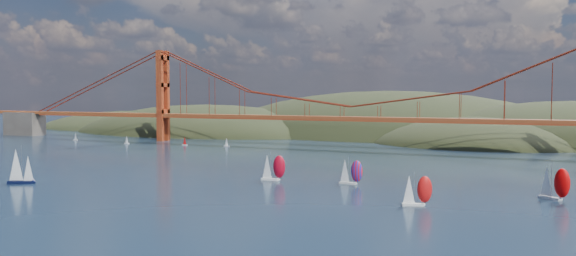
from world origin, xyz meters
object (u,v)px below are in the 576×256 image
at_px(racer_0, 273,167).
at_px(racer_1, 416,190).
at_px(racer_rwb, 350,171).
at_px(racer_2, 554,183).
at_px(sloop_navy, 20,167).

relative_size(racer_0, racer_1, 1.09).
distance_m(racer_0, racer_rwb, 25.92).
bearing_deg(racer_1, racer_0, 135.08).
distance_m(racer_0, racer_2, 83.65).
xyz_separation_m(racer_0, racer_2, (83.65, 0.10, 0.21)).
relative_size(racer_1, racer_2, 0.87).
xyz_separation_m(racer_0, racer_rwb, (25.75, 2.94, -0.39)).
relative_size(racer_0, racer_2, 0.96).
bearing_deg(racer_0, racer_rwb, 3.65).
bearing_deg(racer_2, sloop_navy, -132.23).
relative_size(racer_1, racer_rwb, 1.00).
relative_size(racer_2, racer_rwb, 1.14).
distance_m(sloop_navy, racer_2, 159.16).
bearing_deg(racer_rwb, racer_2, -1.20).
distance_m(racer_0, racer_1, 56.58).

